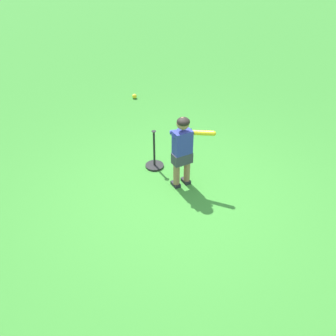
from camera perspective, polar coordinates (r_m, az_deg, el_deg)
ground_plane at (r=5.44m, az=1.81°, el=-4.30°), size 40.00×40.00×0.00m
child_batter at (r=5.32m, az=2.20°, el=3.22°), size 0.61×0.42×1.08m
play_ball_far_right at (r=8.21m, az=-4.88°, el=10.32°), size 0.10×0.10×0.10m
batting_tee at (r=5.99m, az=-1.97°, el=1.05°), size 0.28×0.28×0.62m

